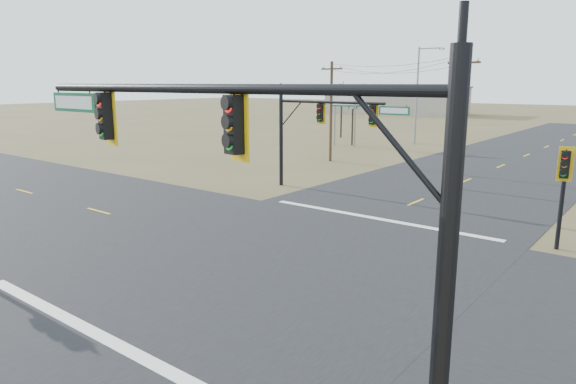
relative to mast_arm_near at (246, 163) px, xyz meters
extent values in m
plane|color=brown|center=(-5.29, 7.50, -5.08)|extent=(320.00, 320.00, 0.00)
cube|color=black|center=(-5.29, 7.50, -5.07)|extent=(160.00, 14.00, 0.02)
cube|color=black|center=(-5.29, 7.50, -5.07)|extent=(14.00, 160.00, 0.02)
cube|color=silver|center=(-5.29, 0.00, -5.05)|extent=(12.00, 0.40, 0.01)
cube|color=silver|center=(-5.29, 15.00, -5.05)|extent=(12.00, 0.40, 0.01)
cylinder|color=black|center=(3.75, 0.00, -1.60)|extent=(0.28, 0.28, 6.97)
cylinder|color=black|center=(-1.23, 0.00, 1.29)|extent=(9.96, 0.18, 0.18)
cube|color=#0C5835|center=(-5.55, 0.00, 0.94)|extent=(1.80, 0.05, 0.45)
cylinder|color=black|center=(-14.28, 18.77, -2.10)|extent=(0.24, 0.24, 5.98)
cylinder|color=black|center=(-10.65, 18.77, 0.29)|extent=(7.26, 0.15, 0.15)
cube|color=#0C5835|center=(-6.48, 18.77, -0.06)|extent=(1.80, 0.05, 0.45)
cylinder|color=black|center=(2.58, 15.31, -3.10)|extent=(0.17, 0.17, 3.96)
cylinder|color=#4C3120|center=(-4.91, 24.47, -0.95)|extent=(0.24, 0.24, 8.26)
cube|color=#4C3120|center=(-4.91, 24.47, 2.58)|extent=(2.02, 0.31, 0.12)
cylinder|color=#4C3120|center=(-17.57, 29.52, -0.98)|extent=(0.24, 0.24, 8.22)
cube|color=#4C3120|center=(-17.57, 29.52, 2.53)|extent=(2.01, 0.15, 0.12)
cylinder|color=gray|center=(-23.58, 39.45, -2.01)|extent=(0.16, 0.16, 6.14)
cylinder|color=gray|center=(-21.13, 39.45, -2.01)|extent=(0.16, 0.16, 6.14)
cube|color=#0C5835|center=(-22.36, 39.45, 0.04)|extent=(3.14, 1.10, 2.05)
cylinder|color=gray|center=(-17.17, 45.45, 0.01)|extent=(0.20, 0.20, 10.19)
cylinder|color=gray|center=(-15.95, 45.45, 4.91)|extent=(2.45, 0.12, 0.12)
cube|color=gray|center=(-14.73, 45.45, 4.81)|extent=(0.62, 0.46, 0.18)
cylinder|color=black|center=(-21.99, 40.42, -3.17)|extent=(0.19, 0.19, 3.84)
cylinder|color=black|center=(-27.22, 46.51, -2.78)|extent=(0.21, 0.21, 4.60)
cube|color=#A49D92|center=(-45.29, 97.50, -2.33)|extent=(28.00, 14.00, 5.50)
camera|label=1|loc=(6.16, -6.66, 1.39)|focal=32.00mm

